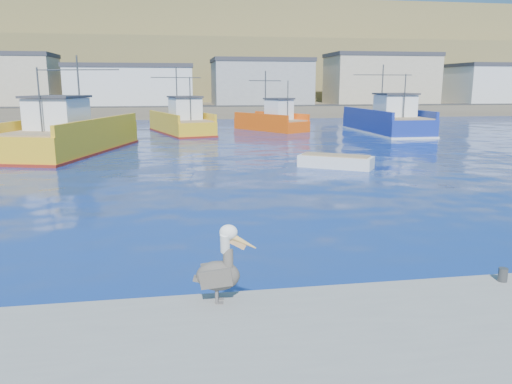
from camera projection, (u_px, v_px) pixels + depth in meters
ground at (323, 258)px, 13.74m from camera, size 260.00×260.00×0.00m
dock_bollards at (399, 282)px, 10.42m from camera, size 36.20×0.20×0.30m
far_shore at (188, 66)px, 117.17m from camera, size 200.00×81.00×24.00m
trawler_yellow_a at (71, 136)px, 34.75m from camera, size 8.11×14.18×6.79m
trawler_yellow_b at (182, 123)px, 48.60m from camera, size 6.51×11.32×6.44m
trawler_blue at (387, 121)px, 49.22m from camera, size 6.18×12.87×6.71m
boat_orange at (273, 120)px, 51.92m from camera, size 7.05×8.78×6.09m
skiff_mid at (336, 163)px, 28.69m from camera, size 4.30×3.53×0.91m
pelican at (220, 269)px, 9.69m from camera, size 1.27×0.63×1.57m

